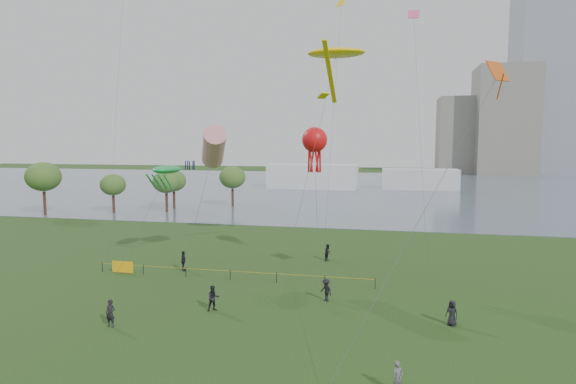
% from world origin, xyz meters
% --- Properties ---
extents(ground_plane, '(400.00, 400.00, 0.00)m').
position_xyz_m(ground_plane, '(0.00, 0.00, 0.00)').
color(ground_plane, '#183210').
extents(lake, '(400.00, 120.00, 0.08)m').
position_xyz_m(lake, '(0.00, 100.00, 0.02)').
color(lake, slate).
rests_on(lake, ground_plane).
extents(tower, '(24.00, 24.00, 120.00)m').
position_xyz_m(tower, '(62.00, 168.00, 60.00)').
color(tower, gray).
rests_on(tower, ground_plane).
extents(building_mid, '(20.00, 20.00, 38.00)m').
position_xyz_m(building_mid, '(46.00, 162.00, 19.00)').
color(building_mid, slate).
rests_on(building_mid, ground_plane).
extents(building_low, '(16.00, 18.00, 28.00)m').
position_xyz_m(building_low, '(32.00, 168.00, 14.00)').
color(building_low, slate).
rests_on(building_low, ground_plane).
extents(pavilion_left, '(22.00, 8.00, 6.00)m').
position_xyz_m(pavilion_left, '(-12.00, 95.00, 3.00)').
color(pavilion_left, silver).
rests_on(pavilion_left, ground_plane).
extents(pavilion_right, '(18.00, 7.00, 5.00)m').
position_xyz_m(pavilion_right, '(14.00, 98.00, 2.50)').
color(pavilion_right, silver).
rests_on(pavilion_right, ground_plane).
extents(trees, '(30.83, 20.67, 8.41)m').
position_xyz_m(trees, '(-33.89, 49.20, 5.34)').
color(trees, '#382119').
rests_on(trees, ground_plane).
extents(fence, '(24.07, 0.07, 1.05)m').
position_xyz_m(fence, '(-12.03, 14.38, 0.55)').
color(fence, black).
rests_on(fence, ground_plane).
extents(kite_flyer, '(0.67, 0.64, 1.55)m').
position_xyz_m(kite_flyer, '(7.64, -1.55, 0.78)').
color(kite_flyer, '#5A5D62').
rests_on(kite_flyer, ground_plane).
extents(spectator_a, '(1.09, 1.04, 1.76)m').
position_xyz_m(spectator_a, '(-4.58, 7.01, 0.88)').
color(spectator_a, black).
rests_on(spectator_a, ground_plane).
extents(spectator_b, '(1.21, 1.16, 1.65)m').
position_xyz_m(spectator_b, '(2.69, 10.67, 0.83)').
color(spectator_b, black).
rests_on(spectator_b, ground_plane).
extents(spectator_c, '(0.69, 1.14, 1.81)m').
position_xyz_m(spectator_c, '(-10.94, 16.16, 0.90)').
color(spectator_c, black).
rests_on(spectator_c, ground_plane).
extents(spectator_d, '(0.95, 0.87, 1.63)m').
position_xyz_m(spectator_d, '(11.08, 7.67, 0.82)').
color(spectator_d, black).
rests_on(spectator_d, ground_plane).
extents(spectator_f, '(0.66, 0.45, 1.75)m').
position_xyz_m(spectator_f, '(-9.85, 2.94, 0.88)').
color(spectator_f, black).
rests_on(spectator_f, ground_plane).
extents(spectator_g, '(0.85, 0.95, 1.63)m').
position_xyz_m(spectator_g, '(1.27, 22.62, 0.81)').
color(spectator_g, black).
rests_on(spectator_g, ground_plane).
extents(kite_stingray, '(5.61, 11.32, 19.86)m').
position_xyz_m(kite_stingray, '(2.09, 20.56, 19.37)').
color(kite_stingray, '#3F3F42').
extents(kite_windsock, '(4.37, 5.29, 13.08)m').
position_xyz_m(kite_windsock, '(-8.56, 17.90, 11.07)').
color(kite_windsock, '#3F3F42').
extents(kite_creature, '(3.56, 7.35, 9.39)m').
position_xyz_m(kite_creature, '(-13.24, 18.02, 8.96)').
color(kite_creature, '#3F3F42').
extents(kite_octopus, '(2.52, 7.08, 12.87)m').
position_xyz_m(kite_octopus, '(0.40, 19.37, 11.66)').
color(kite_octopus, '#3F3F42').
extents(kite_delta, '(9.63, 11.29, 16.33)m').
position_xyz_m(kite_delta, '(12.74, 7.21, 14.83)').
color(kite_delta, '#3F3F42').
extents(small_kites, '(28.23, 8.46, 5.47)m').
position_xyz_m(small_kites, '(-2.67, 21.41, 24.45)').
color(small_kites, red).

